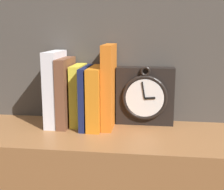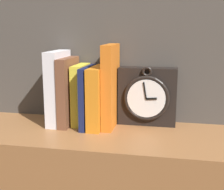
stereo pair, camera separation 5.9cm
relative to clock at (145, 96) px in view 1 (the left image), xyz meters
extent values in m
cube|color=black|center=(0.00, 0.01, 0.00)|extent=(0.18, 0.05, 0.18)
torus|color=black|center=(0.00, -0.03, 0.00)|extent=(0.14, 0.01, 0.14)
cylinder|color=silver|center=(0.00, -0.03, 0.00)|extent=(0.12, 0.01, 0.12)
cube|color=black|center=(0.02, -0.03, 0.00)|extent=(0.03, 0.00, 0.01)
cube|color=black|center=(0.00, -0.03, 0.03)|extent=(0.01, 0.00, 0.05)
torus|color=black|center=(0.00, -0.03, 0.08)|extent=(0.03, 0.01, 0.03)
cube|color=silver|center=(-0.28, -0.04, 0.03)|extent=(0.04, 0.14, 0.23)
cube|color=brown|center=(-0.25, -0.04, 0.01)|extent=(0.03, 0.15, 0.21)
cube|color=yellow|center=(-0.21, -0.03, 0.00)|extent=(0.03, 0.12, 0.19)
cube|color=#181F48|center=(-0.18, -0.05, 0.00)|extent=(0.02, 0.16, 0.19)
cube|color=orange|center=(-0.15, -0.05, 0.00)|extent=(0.04, 0.16, 0.19)
cube|color=orange|center=(-0.11, -0.04, 0.04)|extent=(0.03, 0.14, 0.26)
camera|label=1|loc=(0.02, -0.98, 0.21)|focal=50.00mm
camera|label=2|loc=(0.08, -0.97, 0.21)|focal=50.00mm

